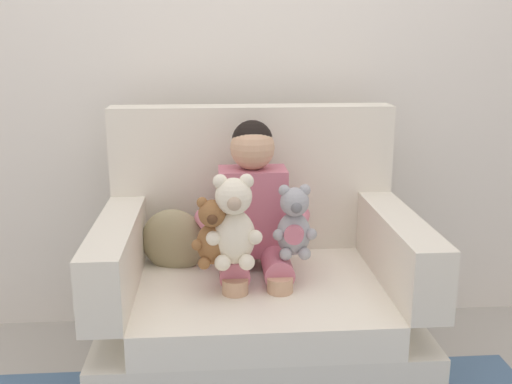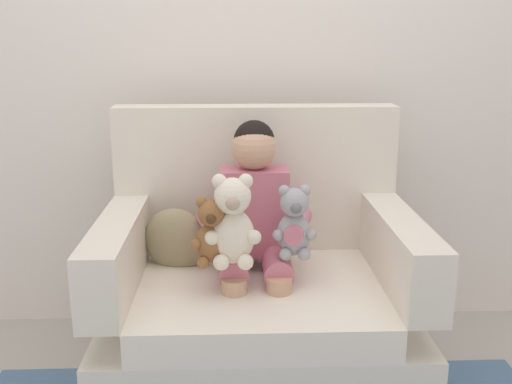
{
  "view_description": "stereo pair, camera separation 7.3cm",
  "coord_description": "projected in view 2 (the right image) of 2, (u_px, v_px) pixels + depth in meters",
  "views": [
    {
      "loc": [
        -0.16,
        -2.07,
        1.35
      ],
      "look_at": [
        -0.01,
        -0.05,
        0.81
      ],
      "focal_mm": 41.5,
      "sensor_mm": 36.0,
      "label": 1
    },
    {
      "loc": [
        -0.09,
        -2.07,
        1.35
      ],
      "look_at": [
        -0.01,
        -0.05,
        0.81
      ],
      "focal_mm": 41.5,
      "sensor_mm": 36.0,
      "label": 2
    }
  ],
  "objects": [
    {
      "name": "seated_child",
      "position": [
        255.0,
        220.0,
        2.24
      ],
      "size": [
        0.45,
        0.39,
        0.82
      ],
      "rotation": [
        0.0,
        0.0,
        -0.06
      ],
      "color": "#C66B7F",
      "rests_on": "armchair"
    },
    {
      "name": "plush_brown",
      "position": [
        212.0,
        233.0,
        2.05
      ],
      "size": [
        0.15,
        0.12,
        0.25
      ],
      "rotation": [
        0.0,
        0.0,
        -0.26
      ],
      "color": "brown",
      "rests_on": "armchair"
    },
    {
      "name": "throw_pillow",
      "position": [
        176.0,
        240.0,
        2.35
      ],
      "size": [
        0.28,
        0.17,
        0.26
      ],
      "primitive_type": "ellipsoid",
      "rotation": [
        0.0,
        0.0,
        -0.2
      ],
      "color": "#998C66",
      "rests_on": "armchair"
    },
    {
      "name": "back_wall",
      "position": [
        253.0,
        46.0,
        2.66
      ],
      "size": [
        6.0,
        0.1,
        2.6
      ],
      "primitive_type": "cube",
      "color": "silver",
      "rests_on": "ground"
    },
    {
      "name": "plush_cream",
      "position": [
        233.0,
        223.0,
        2.04
      ],
      "size": [
        0.19,
        0.16,
        0.33
      ],
      "rotation": [
        0.0,
        0.0,
        0.07
      ],
      "color": "silver",
      "rests_on": "armchair"
    },
    {
      "name": "armchair",
      "position": [
        258.0,
        301.0,
        2.31
      ],
      "size": [
        1.17,
        0.86,
        1.07
      ],
      "color": "silver",
      "rests_on": "ground"
    },
    {
      "name": "plush_grey",
      "position": [
        294.0,
        224.0,
        2.12
      ],
      "size": [
        0.16,
        0.13,
        0.27
      ],
      "rotation": [
        0.0,
        0.0,
        0.09
      ],
      "color": "#9E9EA3",
      "rests_on": "armchair"
    }
  ]
}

